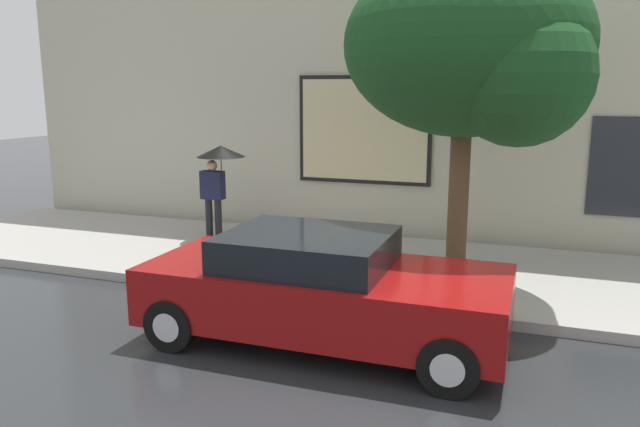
# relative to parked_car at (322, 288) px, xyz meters

# --- Properties ---
(ground_plane) EXTENTS (60.00, 60.00, 0.00)m
(ground_plane) POSITION_rel_parked_car_xyz_m (0.78, 0.12, -0.69)
(ground_plane) COLOR #282B2D
(sidewalk) EXTENTS (20.00, 4.00, 0.15)m
(sidewalk) POSITION_rel_parked_car_xyz_m (0.78, 3.12, -0.61)
(sidewalk) COLOR #A3A099
(sidewalk) RESTS_ON ground
(building_facade) EXTENTS (20.00, 0.67, 7.00)m
(building_facade) POSITION_rel_parked_car_xyz_m (0.77, 5.62, 2.80)
(building_facade) COLOR beige
(building_facade) RESTS_ON ground
(parked_car) EXTENTS (4.38, 1.96, 1.37)m
(parked_car) POSITION_rel_parked_car_xyz_m (0.00, 0.00, 0.00)
(parked_car) COLOR maroon
(parked_car) RESTS_ON ground
(fire_hydrant) EXTENTS (0.30, 0.44, 0.76)m
(fire_hydrant) POSITION_rel_parked_car_xyz_m (-0.91, 1.90, -0.17)
(fire_hydrant) COLOR white
(fire_hydrant) RESTS_ON sidewalk
(pedestrian_with_umbrella) EXTENTS (0.94, 0.94, 1.85)m
(pedestrian_with_umbrella) POSITION_rel_parked_car_xyz_m (-3.50, 3.78, 0.92)
(pedestrian_with_umbrella) COLOR black
(pedestrian_with_umbrella) RESTS_ON sidewalk
(street_tree) EXTENTS (3.53, 3.00, 4.88)m
(street_tree) POSITION_rel_parked_car_xyz_m (1.46, 2.39, 2.91)
(street_tree) COLOR #4C3823
(street_tree) RESTS_ON sidewalk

